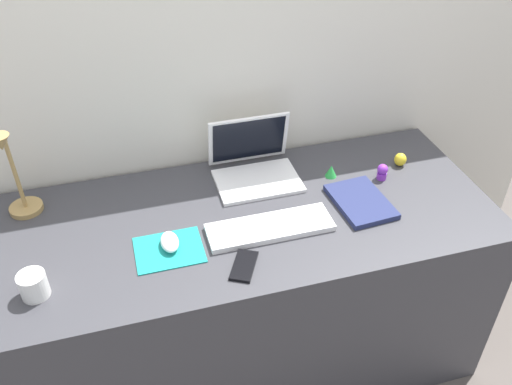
{
  "coord_description": "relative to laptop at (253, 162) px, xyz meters",
  "views": [
    {
      "loc": [
        -0.35,
        -1.36,
        1.9
      ],
      "look_at": [
        0.04,
        0.0,
        0.83
      ],
      "focal_mm": 38.13,
      "sensor_mm": 36.0,
      "label": 1
    }
  ],
  "objects": [
    {
      "name": "coffee_mug",
      "position": [
        -0.75,
        -0.4,
        -0.02
      ],
      "size": [
        0.08,
        0.08,
        0.08
      ],
      "primitive_type": "cylinder",
      "color": "white",
      "rests_on": "desk"
    },
    {
      "name": "desk",
      "position": [
        -0.09,
        -0.22,
        -0.42
      ],
      "size": [
        1.69,
        0.71,
        0.74
      ],
      "primitive_type": "cube",
      "color": "#38383D",
      "rests_on": "ground_plane"
    },
    {
      "name": "notebook_pad",
      "position": [
        0.31,
        -0.27,
        -0.04
      ],
      "size": [
        0.19,
        0.25,
        0.02
      ],
      "primitive_type": "cube",
      "rotation": [
        0.0,
        0.0,
        0.07
      ],
      "color": "navy",
      "rests_on": "desk"
    },
    {
      "name": "mousepad",
      "position": [
        -0.36,
        -0.32,
        -0.05
      ],
      "size": [
        0.21,
        0.17,
        0.0
      ],
      "primitive_type": "cube",
      "color": "teal",
      "rests_on": "desk"
    },
    {
      "name": "toy_figurine_yellow",
      "position": [
        0.55,
        -0.09,
        -0.03
      ],
      "size": [
        0.05,
        0.05,
        0.05
      ],
      "primitive_type": "ellipsoid",
      "color": "yellow",
      "rests_on": "desk"
    },
    {
      "name": "toy_figurine_green",
      "position": [
        0.27,
        -0.09,
        -0.03
      ],
      "size": [
        0.04,
        0.04,
        0.05
      ],
      "primitive_type": "cone",
      "color": "green",
      "rests_on": "desk"
    },
    {
      "name": "back_wall",
      "position": [
        -0.09,
        0.17,
        -0.01
      ],
      "size": [
        2.89,
        0.05,
        1.56
      ],
      "primitive_type": "cube",
      "color": "silver",
      "rests_on": "ground_plane"
    },
    {
      "name": "ground_plane",
      "position": [
        -0.09,
        -0.22,
        -0.79
      ],
      "size": [
        6.0,
        6.0,
        0.0
      ],
      "primitive_type": "plane",
      "color": "#59514C"
    },
    {
      "name": "laptop",
      "position": [
        0.0,
        0.0,
        0.0
      ],
      "size": [
        0.3,
        0.25,
        0.21
      ],
      "color": "white",
      "rests_on": "desk"
    },
    {
      "name": "desk_lamp",
      "position": [
        -0.8,
        -0.01,
        0.1
      ],
      "size": [
        0.11,
        0.14,
        0.33
      ],
      "color": "#A5844C",
      "rests_on": "desk"
    },
    {
      "name": "toy_figurine_purple",
      "position": [
        0.44,
        -0.16,
        -0.02
      ],
      "size": [
        0.04,
        0.04,
        0.06
      ],
      "color": "purple",
      "rests_on": "desk"
    },
    {
      "name": "keyboard",
      "position": [
        -0.03,
        -0.32,
        -0.04
      ],
      "size": [
        0.41,
        0.13,
        0.02
      ],
      "primitive_type": "cube",
      "color": "white",
      "rests_on": "desk"
    },
    {
      "name": "cell_phone",
      "position": [
        -0.16,
        -0.46,
        -0.05
      ],
      "size": [
        0.12,
        0.14,
        0.01
      ],
      "primitive_type": "cube",
      "rotation": [
        0.0,
        0.0,
        -0.48
      ],
      "color": "black",
      "rests_on": "desk"
    },
    {
      "name": "mouse",
      "position": [
        -0.36,
        -0.31,
        -0.03
      ],
      "size": [
        0.06,
        0.1,
        0.03
      ],
      "primitive_type": "ellipsoid",
      "color": "white",
      "rests_on": "mousepad"
    }
  ]
}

